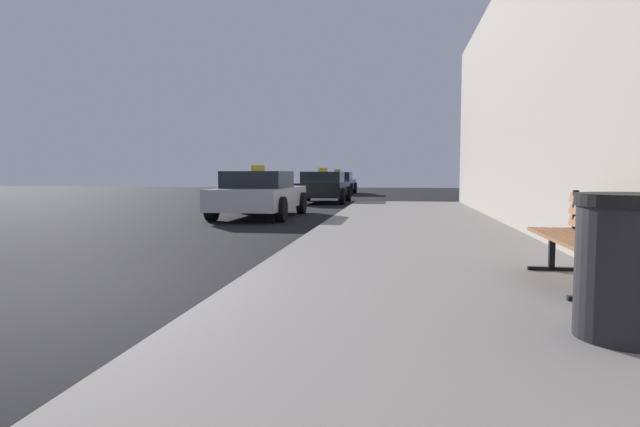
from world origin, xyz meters
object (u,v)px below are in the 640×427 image
(car_black, at_px, (323,187))
(car_blue, at_px, (338,183))
(trash_bin, at_px, (630,266))
(car_silver, at_px, (260,194))
(bench, at_px, (584,232))

(car_black, relative_size, car_blue, 0.94)
(trash_bin, xyz_separation_m, car_black, (-4.56, 18.13, 0.02))
(trash_bin, distance_m, car_silver, 11.92)
(trash_bin, distance_m, car_black, 18.69)
(bench, relative_size, car_silver, 0.38)
(bench, height_order, trash_bin, trash_bin)
(bench, height_order, car_silver, car_silver)
(car_black, bearing_deg, trash_bin, -75.87)
(car_silver, bearing_deg, trash_bin, -63.66)
(bench, xyz_separation_m, car_blue, (-5.31, 25.58, -0.01))
(bench, bearing_deg, car_silver, 122.24)
(bench, relative_size, trash_bin, 1.80)
(car_silver, distance_m, car_blue, 16.65)
(trash_bin, height_order, car_blue, car_blue)
(trash_bin, bearing_deg, car_blue, 100.42)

